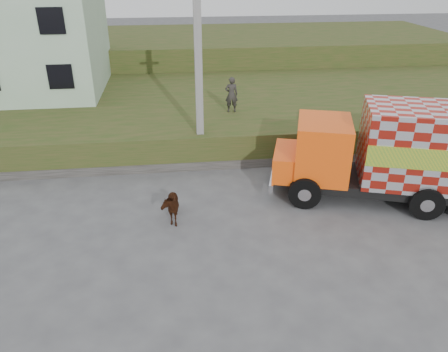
{
  "coord_description": "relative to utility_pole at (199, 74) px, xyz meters",
  "views": [
    {
      "loc": [
        -2.13,
        -13.12,
        8.29
      ],
      "look_at": [
        -0.43,
        0.76,
        1.3
      ],
      "focal_mm": 35.0,
      "sensor_mm": 36.0,
      "label": 1
    }
  ],
  "objects": [
    {
      "name": "utility_pole",
      "position": [
        0.0,
        0.0,
        0.0
      ],
      "size": [
        1.2,
        0.3,
        8.0
      ],
      "color": "gray",
      "rests_on": "ground"
    },
    {
      "name": "retaining_strip",
      "position": [
        -1.0,
        -0.4,
        -3.88
      ],
      "size": [
        16.0,
        0.5,
        0.4
      ],
      "primitive_type": "cube",
      "color": "#595651",
      "rests_on": "ground"
    },
    {
      "name": "pedestrian",
      "position": [
        1.75,
        2.81,
        -1.71
      ],
      "size": [
        0.65,
        0.44,
        1.72
      ],
      "primitive_type": "imported",
      "rotation": [
        0.0,
        0.0,
        3.1
      ],
      "color": "#2B2826",
      "rests_on": "embankment"
    },
    {
      "name": "embankment",
      "position": [
        1.0,
        5.4,
        -3.33
      ],
      "size": [
        40.0,
        12.0,
        1.5
      ],
      "primitive_type": "cube",
      "color": "#294416",
      "rests_on": "ground"
    },
    {
      "name": "ground",
      "position": [
        1.0,
        -4.6,
        -4.08
      ],
      "size": [
        120.0,
        120.0,
        0.0
      ],
      "primitive_type": "plane",
      "color": "#474749",
      "rests_on": "ground"
    },
    {
      "name": "embankment_far",
      "position": [
        1.0,
        17.4,
        -2.58
      ],
      "size": [
        40.0,
        12.0,
        3.0
      ],
      "primitive_type": "cube",
      "color": "#294416",
      "rests_on": "ground"
    },
    {
      "name": "cargo_truck",
      "position": [
        7.05,
        -3.97,
        -2.18
      ],
      "size": [
        8.63,
        4.92,
        3.67
      ],
      "rotation": [
        0.0,
        0.0,
        -0.3
      ],
      "color": "black",
      "rests_on": "ground"
    },
    {
      "name": "cow",
      "position": [
        -1.42,
        -4.47,
        -3.48
      ],
      "size": [
        0.71,
        1.44,
        1.19
      ],
      "primitive_type": "imported",
      "rotation": [
        0.0,
        0.0,
        0.05
      ],
      "color": "black",
      "rests_on": "ground"
    },
    {
      "name": "building",
      "position": [
        -10.0,
        8.4,
        0.42
      ],
      "size": [
        10.0,
        8.0,
        6.0
      ],
      "primitive_type": "cube",
      "color": "#AAC7AB",
      "rests_on": "embankment"
    }
  ]
}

